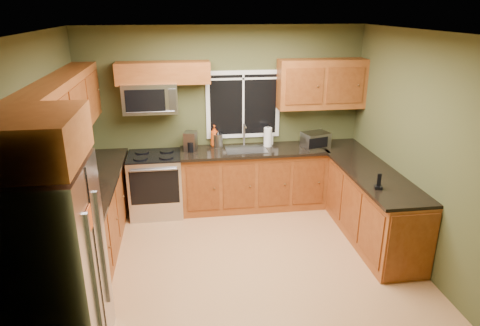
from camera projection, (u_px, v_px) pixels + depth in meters
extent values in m
plane|color=#B88050|center=(240.00, 260.00, 5.26)|extent=(4.20, 4.20, 0.00)
plane|color=white|center=(240.00, 32.00, 4.33)|extent=(4.20, 4.20, 0.00)
plane|color=#434625|center=(223.00, 118.00, 6.47)|extent=(4.20, 0.00, 4.20)
plane|color=#434625|center=(274.00, 238.00, 3.12)|extent=(4.20, 0.00, 4.20)
plane|color=#434625|center=(44.00, 166.00, 4.52)|extent=(0.00, 3.60, 3.60)
plane|color=#434625|center=(415.00, 149.00, 5.07)|extent=(0.00, 3.60, 3.60)
cube|color=white|center=(243.00, 105.00, 6.42)|extent=(1.12, 0.03, 1.02)
cube|color=black|center=(243.00, 105.00, 6.41)|extent=(1.00, 0.01, 0.90)
cube|color=white|center=(243.00, 105.00, 6.41)|extent=(0.03, 0.01, 0.90)
cube|color=white|center=(243.00, 79.00, 6.28)|extent=(1.00, 0.01, 0.03)
cube|color=brown|center=(91.00, 219.00, 5.31)|extent=(0.60, 2.65, 0.90)
cube|color=black|center=(89.00, 185.00, 5.15)|extent=(0.65, 2.65, 0.04)
cube|color=brown|center=(253.00, 179.00, 6.55)|extent=(2.17, 0.60, 0.90)
cube|color=black|center=(254.00, 151.00, 6.37)|extent=(2.17, 0.65, 0.04)
cube|color=brown|center=(364.00, 200.00, 5.85)|extent=(0.60, 2.50, 0.90)
cube|color=brown|center=(411.00, 248.00, 4.68)|extent=(0.56, 0.02, 0.82)
cube|color=black|center=(366.00, 168.00, 5.69)|extent=(0.65, 2.50, 0.04)
cube|color=brown|center=(64.00, 109.00, 4.81)|extent=(0.33, 2.65, 0.72)
cube|color=brown|center=(163.00, 73.00, 5.95)|extent=(1.30, 0.33, 0.30)
cube|color=brown|center=(321.00, 84.00, 6.33)|extent=(1.30, 0.33, 0.72)
cube|color=brown|center=(29.00, 139.00, 3.12)|extent=(0.72, 0.90, 0.38)
cube|color=#B7B7BC|center=(53.00, 270.00, 3.52)|extent=(0.72, 0.90, 1.80)
cube|color=slate|center=(94.00, 276.00, 3.36)|extent=(0.03, 0.04, 1.10)
cube|color=slate|center=(102.00, 249.00, 3.73)|extent=(0.03, 0.04, 1.10)
cube|color=black|center=(99.00, 267.00, 3.56)|extent=(0.01, 0.02, 1.78)
cube|color=#C34412|center=(90.00, 219.00, 3.30)|extent=(0.01, 0.14, 0.20)
cube|color=#B7B7BC|center=(156.00, 185.00, 6.34)|extent=(0.76, 0.65, 0.90)
cube|color=black|center=(154.00, 156.00, 6.18)|extent=(0.76, 0.64, 0.03)
cube|color=black|center=(155.00, 187.00, 6.00)|extent=(0.68, 0.02, 0.50)
cylinder|color=slate|center=(153.00, 170.00, 5.89)|extent=(0.64, 0.04, 0.04)
cylinder|color=black|center=(140.00, 158.00, 6.02)|extent=(0.20, 0.20, 0.01)
cylinder|color=black|center=(166.00, 157.00, 6.07)|extent=(0.20, 0.20, 0.01)
cylinder|color=black|center=(142.00, 152.00, 6.28)|extent=(0.20, 0.20, 0.01)
cylinder|color=black|center=(167.00, 151.00, 6.33)|extent=(0.20, 0.20, 0.01)
cube|color=#B7B7BC|center=(150.00, 98.00, 6.02)|extent=(0.76, 0.38, 0.42)
cube|color=black|center=(145.00, 101.00, 5.83)|extent=(0.54, 0.01, 0.30)
cube|color=slate|center=(172.00, 100.00, 5.88)|extent=(0.10, 0.01, 0.30)
cylinder|color=slate|center=(150.00, 112.00, 5.88)|extent=(0.66, 0.02, 0.02)
cube|color=slate|center=(246.00, 150.00, 6.35)|extent=(0.60, 0.42, 0.02)
cylinder|color=#B7B7BC|center=(244.00, 135.00, 6.48)|extent=(0.03, 0.03, 0.34)
cylinder|color=#B7B7BC|center=(245.00, 126.00, 6.35)|extent=(0.03, 0.18, 0.03)
cube|color=#B7B7BC|center=(315.00, 140.00, 6.40)|extent=(0.44, 0.37, 0.23)
cube|color=black|center=(318.00, 143.00, 6.27)|extent=(0.31, 0.10, 0.16)
cube|color=slate|center=(191.00, 141.00, 6.27)|extent=(0.21, 0.24, 0.28)
cylinder|color=black|center=(191.00, 147.00, 6.22)|extent=(0.13, 0.13, 0.15)
cylinder|color=#B7B7BC|center=(218.00, 141.00, 6.42)|extent=(0.18, 0.18, 0.20)
cone|color=black|center=(218.00, 133.00, 6.38)|extent=(0.12, 0.12, 0.06)
cylinder|color=white|center=(268.00, 137.00, 6.45)|extent=(0.15, 0.15, 0.29)
cylinder|color=slate|center=(268.00, 127.00, 6.40)|extent=(0.03, 0.03, 0.04)
imported|color=#C34412|center=(214.00, 136.00, 6.44)|extent=(0.13, 0.13, 0.33)
imported|color=white|center=(270.00, 138.00, 6.57)|extent=(0.09, 0.10, 0.20)
cube|color=black|center=(378.00, 187.00, 4.98)|extent=(0.11, 0.11, 0.04)
cube|color=black|center=(379.00, 180.00, 4.95)|extent=(0.05, 0.04, 0.15)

